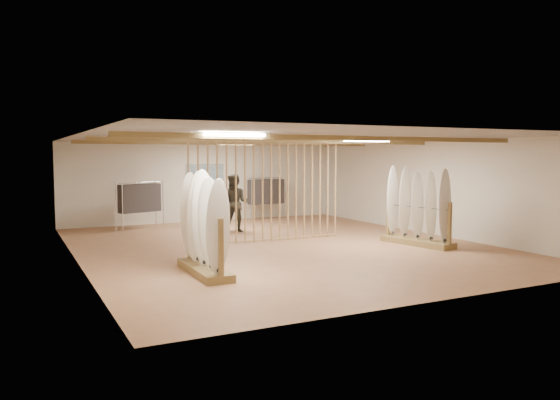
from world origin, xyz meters
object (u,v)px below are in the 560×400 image
rack_left (204,240)px  rack_right (417,219)px  clothing_rack_a (140,198)px  clothing_rack_b (266,192)px  shopper_b (235,199)px  shopper_a (211,200)px

rack_left → rack_right: (6.16, 0.84, -0.01)m
clothing_rack_a → clothing_rack_b: (4.74, 0.75, 0.02)m
rack_right → clothing_rack_b: (-1.17, 6.89, 0.35)m
rack_right → shopper_b: 5.57m
rack_left → clothing_rack_b: size_ratio=1.34×
clothing_rack_a → rack_right: bearing=-66.2°
rack_right → clothing_rack_b: 7.00m
clothing_rack_a → shopper_b: bearing=-54.6°
shopper_a → shopper_b: 1.33m
rack_right → shopper_a: size_ratio=1.21×
clothing_rack_b → clothing_rack_a: bearing=-179.4°
clothing_rack_a → shopper_a: shopper_a is taller
shopper_a → clothing_rack_b: bearing=-153.5°
rack_left → clothing_rack_a: 6.99m
rack_right → clothing_rack_a: 8.53m
rack_left → clothing_rack_a: rack_left is taller
rack_right → shopper_b: size_ratio=1.06×
clothing_rack_b → shopper_b: (-2.22, -2.48, -0.01)m
clothing_rack_a → shopper_a: bearing=-31.5°
clothing_rack_a → shopper_b: (2.53, -1.74, 0.00)m
clothing_rack_b → shopper_b: size_ratio=0.78×
rack_left → clothing_rack_a: (0.24, 6.98, 0.33)m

